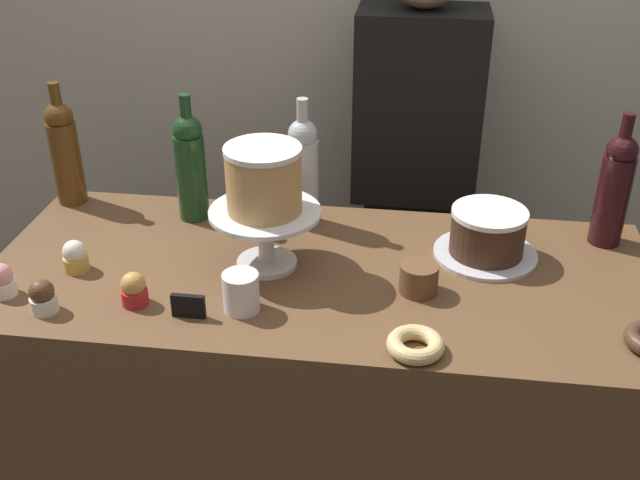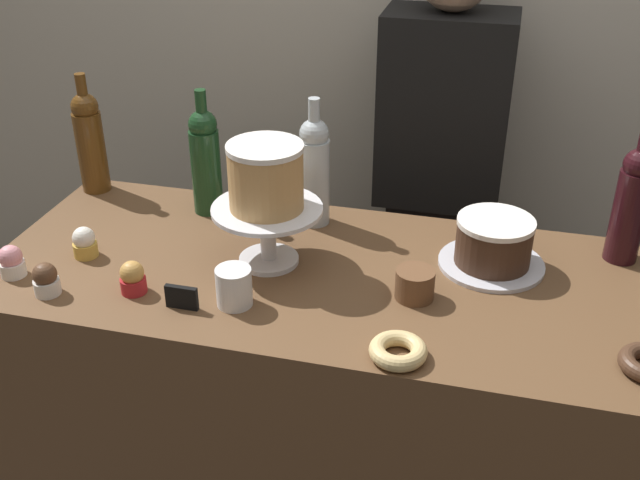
{
  "view_description": "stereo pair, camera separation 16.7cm",
  "coord_description": "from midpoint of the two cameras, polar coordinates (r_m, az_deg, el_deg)",
  "views": [
    {
      "loc": [
        0.2,
        -1.45,
        1.86
      ],
      "look_at": [
        0.0,
        0.0,
        1.04
      ],
      "focal_mm": 42.55,
      "sensor_mm": 36.0,
      "label": 1
    },
    {
      "loc": [
        0.36,
        -1.42,
        1.86
      ],
      "look_at": [
        0.0,
        0.0,
        1.04
      ],
      "focal_mm": 42.55,
      "sensor_mm": 36.0,
      "label": 2
    }
  ],
  "objects": [
    {
      "name": "barista_figure",
      "position": [
        2.33,
        10.81,
        2.89
      ],
      "size": [
        0.36,
        0.22,
        1.6
      ],
      "color": "black",
      "rests_on": "ground_plane"
    },
    {
      "name": "silver_serving_platter",
      "position": [
        1.79,
        15.37,
        -1.8
      ],
      "size": [
        0.24,
        0.24,
        0.01
      ],
      "color": "silver",
      "rests_on": "display_counter"
    },
    {
      "name": "cookie_stack",
      "position": [
        1.63,
        10.09,
        -3.38
      ],
      "size": [
        0.08,
        0.08,
        0.07
      ],
      "color": "brown",
      "rests_on": "display_counter"
    },
    {
      "name": "cupcake_caramel",
      "position": [
        1.65,
        -11.13,
        -2.91
      ],
      "size": [
        0.06,
        0.06,
        0.07
      ],
      "color": "red",
      "rests_on": "display_counter"
    },
    {
      "name": "wine_bottle_dark_red",
      "position": [
        1.86,
        24.8,
        2.49
      ],
      "size": [
        0.08,
        0.08,
        0.33
      ],
      "color": "black",
      "rests_on": "display_counter"
    },
    {
      "name": "coffee_cup_ceramic",
      "position": [
        1.58,
        -3.49,
        -3.63
      ],
      "size": [
        0.08,
        0.08,
        0.08
      ],
      "color": "white",
      "rests_on": "display_counter"
    },
    {
      "name": "cupcake_chocolate",
      "position": [
        1.69,
        -17.31,
        -2.95
      ],
      "size": [
        0.06,
        0.06,
        0.07
      ],
      "color": "white",
      "rests_on": "display_counter"
    },
    {
      "name": "cupcake_strawberry",
      "position": [
        1.78,
        -19.75,
        -1.63
      ],
      "size": [
        0.06,
        0.06,
        0.07
      ],
      "color": "white",
      "rests_on": "display_counter"
    },
    {
      "name": "display_counter",
      "position": [
        2.01,
        2.46,
        -14.09
      ],
      "size": [
        1.51,
        0.65,
        0.96
      ],
      "color": "brown",
      "rests_on": "ground_plane"
    },
    {
      "name": "wine_bottle_amber",
      "position": [
        2.1,
        -14.76,
        7.23
      ],
      "size": [
        0.08,
        0.08,
        0.33
      ],
      "color": "#5B3814",
      "rests_on": "display_counter"
    },
    {
      "name": "back_wall",
      "position": [
        2.41,
        7.58,
        15.76
      ],
      "size": [
        6.0,
        0.05,
        2.6
      ],
      "color": "#BCB7A8",
      "rests_on": "ground_plane"
    },
    {
      "name": "white_layer_cake",
      "position": [
        1.65,
        -1.2,
        4.72
      ],
      "size": [
        0.17,
        0.17,
        0.15
      ],
      "color": "tan",
      "rests_on": "cake_stand_pedestal"
    },
    {
      "name": "wine_bottle_green",
      "position": [
        1.92,
        -6.16,
        6.0
      ],
      "size": [
        0.08,
        0.08,
        0.33
      ],
      "color": "#193D1E",
      "rests_on": "display_counter"
    },
    {
      "name": "chocolate_round_cake",
      "position": [
        1.77,
        15.62,
        -0.15
      ],
      "size": [
        0.17,
        0.17,
        0.11
      ],
      "color": "#3D2619",
      "rests_on": "silver_serving_platter"
    },
    {
      "name": "donut_glazed",
      "position": [
        1.46,
        9.2,
        -8.34
      ],
      "size": [
        0.11,
        0.11,
        0.03
      ],
      "color": "#E0C17F",
      "rests_on": "display_counter"
    },
    {
      "name": "cake_stand_pedestal",
      "position": [
        1.7,
        -1.16,
        1.08
      ],
      "size": [
        0.25,
        0.25,
        0.14
      ],
      "color": "silver",
      "rests_on": "display_counter"
    },
    {
      "name": "cupcake_vanilla",
      "position": [
        1.81,
        -14.81,
        -0.28
      ],
      "size": [
        0.06,
        0.06,
        0.07
      ],
      "color": "gold",
      "rests_on": "display_counter"
    },
    {
      "name": "wine_bottle_clear",
      "position": [
        1.86,
        2.16,
        5.26
      ],
      "size": [
        0.08,
        0.08,
        0.33
      ],
      "color": "#B2BCC1",
      "rests_on": "display_counter"
    },
    {
      "name": "price_sign_chalkboard",
      "position": [
        1.59,
        -7.42,
        -4.4
      ],
      "size": [
        0.07,
        0.01,
        0.05
      ],
      "color": "black",
      "rests_on": "display_counter"
    }
  ]
}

